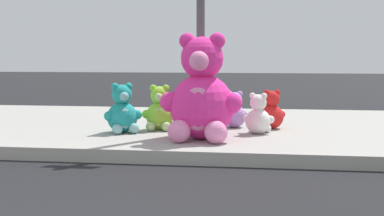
# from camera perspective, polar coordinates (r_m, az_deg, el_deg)

# --- Properties ---
(sidewalk) EXTENTS (28.00, 4.40, 0.15)m
(sidewalk) POSITION_cam_1_polar(r_m,az_deg,el_deg) (7.77, -5.67, -2.16)
(sidewalk) COLOR #9E9B93
(sidewalk) RESTS_ON ground_plane
(sign_pole) EXTENTS (0.56, 0.11, 3.20)m
(sign_pole) POSITION_cam_1_polar(r_m,az_deg,el_deg) (6.75, 0.97, 11.73)
(sign_pole) COLOR #4C4C51
(sign_pole) RESTS_ON sidewalk
(plush_pink_large) EXTENTS (0.99, 0.87, 1.28)m
(plush_pink_large) POSITION_cam_1_polar(r_m,az_deg,el_deg) (6.15, 1.06, 1.22)
(plush_pink_large) COLOR #F22D93
(plush_pink_large) RESTS_ON sidewalk
(plush_brown) EXTENTS (0.50, 0.52, 0.70)m
(plush_brown) POSITION_cam_1_polar(r_m,az_deg,el_deg) (7.34, 0.53, 0.19)
(plush_brown) COLOR olive
(plush_brown) RESTS_ON sidewalk
(plush_white) EXTENTS (0.40, 0.37, 0.53)m
(plush_white) POSITION_cam_1_polar(r_m,az_deg,el_deg) (6.67, 7.36, -1.03)
(plush_white) COLOR white
(plush_white) RESTS_ON sidewalk
(plush_lime) EXTENTS (0.47, 0.42, 0.61)m
(plush_lime) POSITION_cam_1_polar(r_m,az_deg,el_deg) (6.96, -3.62, -0.43)
(plush_lime) COLOR #8CD133
(plush_lime) RESTS_ON sidewalk
(plush_red) EXTENTS (0.40, 0.38, 0.54)m
(plush_red) POSITION_cam_1_polar(r_m,az_deg,el_deg) (7.15, 8.78, -0.54)
(plush_red) COLOR red
(plush_red) RESTS_ON sidewalk
(plush_lavender) EXTENTS (0.38, 0.37, 0.51)m
(plush_lavender) POSITION_cam_1_polar(r_m,az_deg,el_deg) (7.22, 4.72, -0.53)
(plush_lavender) COLOR #B28CD8
(plush_lavender) RESTS_ON sidewalk
(plush_teal) EXTENTS (0.45, 0.47, 0.65)m
(plush_teal) POSITION_cam_1_polar(r_m,az_deg,el_deg) (6.76, -7.71, -0.53)
(plush_teal) COLOR teal
(plush_teal) RESTS_ON sidewalk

